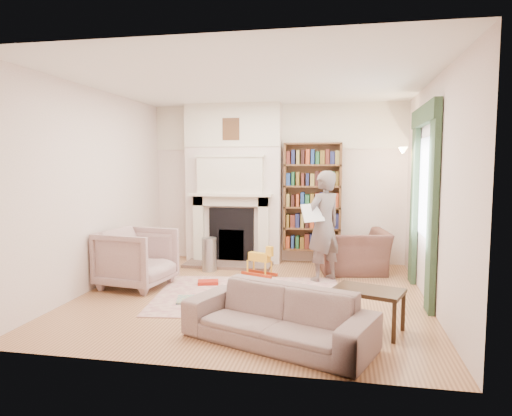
% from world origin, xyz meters
% --- Properties ---
extents(floor, '(4.50, 4.50, 0.00)m').
position_xyz_m(floor, '(0.00, 0.00, 0.00)').
color(floor, brown).
rests_on(floor, ground).
extents(ceiling, '(4.50, 4.50, 0.00)m').
position_xyz_m(ceiling, '(0.00, 0.00, 2.80)').
color(ceiling, white).
rests_on(ceiling, wall_back).
extents(wall_back, '(4.50, 0.00, 4.50)m').
position_xyz_m(wall_back, '(0.00, 2.25, 1.40)').
color(wall_back, white).
rests_on(wall_back, floor).
extents(wall_front, '(4.50, 0.00, 4.50)m').
position_xyz_m(wall_front, '(0.00, -2.25, 1.40)').
color(wall_front, white).
rests_on(wall_front, floor).
extents(wall_left, '(0.00, 4.50, 4.50)m').
position_xyz_m(wall_left, '(-2.25, 0.00, 1.40)').
color(wall_left, white).
rests_on(wall_left, floor).
extents(wall_right, '(0.00, 4.50, 4.50)m').
position_xyz_m(wall_right, '(2.25, 0.00, 1.40)').
color(wall_right, white).
rests_on(wall_right, floor).
extents(fireplace, '(1.70, 0.58, 2.80)m').
position_xyz_m(fireplace, '(-0.75, 2.05, 1.39)').
color(fireplace, white).
rests_on(fireplace, floor).
extents(bookcase, '(1.00, 0.24, 1.85)m').
position_xyz_m(bookcase, '(0.65, 2.12, 1.18)').
color(bookcase, brown).
rests_on(bookcase, floor).
extents(window, '(0.02, 0.90, 1.30)m').
position_xyz_m(window, '(2.23, 0.40, 1.45)').
color(window, silver).
rests_on(window, wall_right).
extents(curtain_left, '(0.07, 0.32, 2.40)m').
position_xyz_m(curtain_left, '(2.20, -0.30, 1.20)').
color(curtain_left, '#2A422B').
rests_on(curtain_left, floor).
extents(curtain_right, '(0.07, 0.32, 2.40)m').
position_xyz_m(curtain_right, '(2.20, 1.10, 1.20)').
color(curtain_right, '#2A422B').
rests_on(curtain_right, floor).
extents(pelmet, '(0.09, 1.70, 0.24)m').
position_xyz_m(pelmet, '(2.19, 0.40, 2.38)').
color(pelmet, '#2A422B').
rests_on(pelmet, wall_right).
extents(wall_sconce, '(0.20, 0.24, 0.24)m').
position_xyz_m(wall_sconce, '(2.03, 1.50, 1.90)').
color(wall_sconce, gold).
rests_on(wall_sconce, wall_right).
extents(rug, '(2.71, 2.22, 0.01)m').
position_xyz_m(rug, '(-0.03, -0.04, 0.01)').
color(rug, beige).
rests_on(rug, floor).
extents(armchair_reading, '(1.21, 1.10, 0.69)m').
position_xyz_m(armchair_reading, '(1.35, 1.54, 0.35)').
color(armchair_reading, '#442624').
rests_on(armchair_reading, floor).
extents(armchair_left, '(1.04, 1.01, 0.83)m').
position_xyz_m(armchair_left, '(-1.70, 0.09, 0.42)').
color(armchair_left, '#B9A899').
rests_on(armchair_left, floor).
extents(sofa, '(2.00, 1.35, 0.54)m').
position_xyz_m(sofa, '(0.56, -1.58, 0.27)').
color(sofa, gray).
rests_on(sofa, floor).
extents(man_reading, '(0.71, 0.71, 1.65)m').
position_xyz_m(man_reading, '(0.90, 0.94, 0.83)').
color(man_reading, '#5B4E49').
rests_on(man_reading, floor).
extents(newspaper, '(0.35, 0.35, 0.26)m').
position_xyz_m(newspaper, '(0.75, 0.74, 1.05)').
color(newspaper, white).
rests_on(newspaper, man_reading).
extents(coffee_table, '(0.81, 0.66, 0.45)m').
position_xyz_m(coffee_table, '(1.45, -1.07, 0.23)').
color(coffee_table, '#322411').
rests_on(coffee_table, floor).
extents(paraffin_heater, '(0.26, 0.26, 0.55)m').
position_xyz_m(paraffin_heater, '(-0.96, 1.22, 0.28)').
color(paraffin_heater, '#93969A').
rests_on(paraffin_heater, floor).
extents(rocking_horse, '(0.60, 0.42, 0.49)m').
position_xyz_m(rocking_horse, '(-0.10, 1.05, 0.24)').
color(rocking_horse, gold).
rests_on(rocking_horse, rug).
extents(board_game, '(0.41, 0.41, 0.03)m').
position_xyz_m(board_game, '(-0.72, -0.44, 0.03)').
color(board_game, gold).
rests_on(board_game, rug).
extents(game_box_lid, '(0.34, 0.27, 0.05)m').
position_xyz_m(game_box_lid, '(-0.73, 0.38, 0.04)').
color(game_box_lid, '#A22012').
rests_on(game_box_lid, rug).
extents(comic_annuals, '(0.69, 0.69, 0.02)m').
position_xyz_m(comic_annuals, '(0.30, -0.32, 0.02)').
color(comic_annuals, red).
rests_on(comic_annuals, rug).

